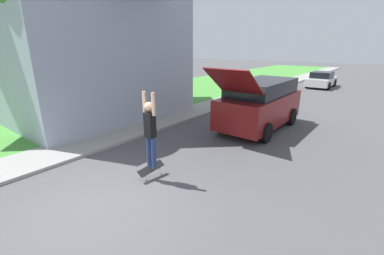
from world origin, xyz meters
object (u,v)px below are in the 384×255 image
(skateboard, at_px, (151,168))
(suv_parked, at_px, (260,103))
(skateboarder, at_px, (150,130))
(car_down_street, at_px, (322,80))

(skateboard, bearing_deg, suv_parked, 86.23)
(suv_parked, distance_m, skateboarder, 6.07)
(suv_parked, height_order, skateboard, suv_parked)
(skateboarder, height_order, skateboard, skateboarder)
(skateboard, bearing_deg, skateboarder, -30.81)
(skateboarder, bearing_deg, suv_parked, 87.56)
(skateboarder, bearing_deg, skateboard, 149.19)
(suv_parked, distance_m, car_down_street, 14.50)
(suv_parked, height_order, skateboarder, suv_parked)
(car_down_street, xyz_separation_m, skateboarder, (0.48, -20.53, 0.79))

